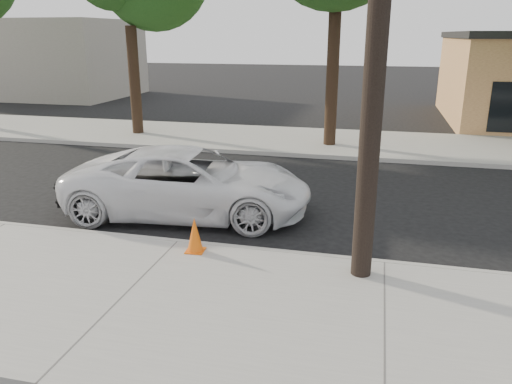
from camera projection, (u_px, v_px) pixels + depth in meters
The scene contains 7 objects.
ground at pixel (212, 213), 11.94m from camera, with size 120.00×120.00×0.00m, color black.
near_sidewalk at pixel (126, 298), 7.94m from camera, with size 90.00×4.40×0.15m, color gray.
far_sidewalk at pixel (280, 140), 19.79m from camera, with size 90.00×5.00×0.15m, color gray.
curb_near at pixel (179, 244), 9.97m from camera, with size 90.00×0.12×0.16m, color #9E9B93.
building_far at pixel (27, 58), 34.24m from camera, with size 14.00×8.00×5.00m, color gray.
police_cruiser at pixel (190, 182), 11.61m from camera, with size 2.61×5.65×1.57m, color white.
traffic_cone at pixel (195, 235), 9.37m from camera, with size 0.37×0.37×0.67m.
Camera 1 is at (3.70, -10.66, 4.08)m, focal length 35.00 mm.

